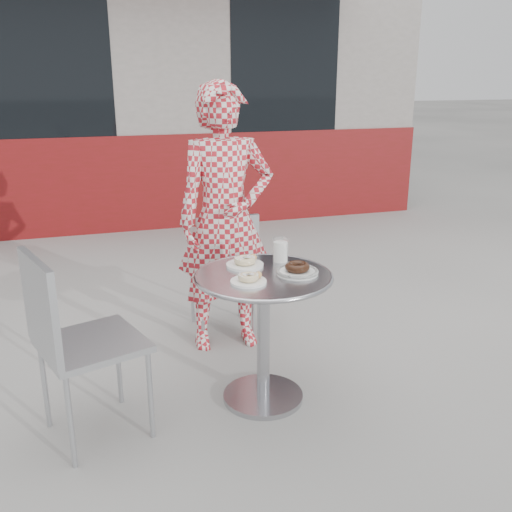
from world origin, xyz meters
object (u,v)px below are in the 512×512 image
object	(u,v)px
plate_far	(245,262)
plate_near	(249,279)
milk_cup	(281,250)
chair_left	(93,380)
bistro_table	(263,306)
seated_person	(226,220)
chair_far	(222,294)
plate_checker	(297,270)

from	to	relation	value
plate_far	plate_near	world-z (taller)	plate_far
milk_cup	plate_near	bearing A→B (deg)	-133.65
chair_left	bistro_table	bearing A→B (deg)	-105.10
seated_person	bistro_table	bearing A→B (deg)	-87.79
chair_far	plate_near	bearing A→B (deg)	83.74
plate_near	plate_checker	bearing A→B (deg)	11.50
bistro_table	milk_cup	bearing A→B (deg)	49.07
seated_person	plate_near	distance (m)	0.79
chair_left	plate_far	size ratio (longest dim) A/B	4.77
chair_left	chair_far	bearing A→B (deg)	-60.62
bistro_table	milk_cup	size ratio (longest dim) A/B	5.48
plate_checker	milk_cup	bearing A→B (deg)	94.00
bistro_table	plate_far	xyz separation A→B (m)	(-0.05, 0.15, 0.19)
chair_left	plate_near	size ratio (longest dim) A/B	5.31
seated_person	milk_cup	world-z (taller)	seated_person
plate_near	plate_checker	xyz separation A→B (m)	(0.26, 0.05, -0.00)
chair_far	plate_near	world-z (taller)	chair_far
chair_left	seated_person	xyz separation A→B (m)	(0.82, 0.74, 0.51)
chair_far	plate_far	world-z (taller)	chair_far
chair_left	plate_checker	xyz separation A→B (m)	(0.99, 0.01, 0.42)
plate_far	plate_checker	distance (m)	0.28
plate_far	plate_checker	xyz separation A→B (m)	(0.21, -0.18, -0.00)
bistro_table	seated_person	distance (m)	0.74
plate_near	milk_cup	world-z (taller)	milk_cup
chair_left	plate_checker	size ratio (longest dim) A/B	4.29
plate_checker	milk_cup	size ratio (longest dim) A/B	1.67
milk_cup	bistro_table	bearing A→B (deg)	-130.93
seated_person	chair_left	bearing A→B (deg)	-136.61
chair_far	plate_far	distance (m)	0.86
plate_near	plate_checker	distance (m)	0.26
plate_near	bistro_table	bearing A→B (deg)	41.85
milk_cup	plate_far	bearing A→B (deg)	-173.70
chair_left	plate_far	world-z (taller)	chair_left
plate_far	plate_checker	world-z (taller)	plate_checker
milk_cup	chair_far	bearing A→B (deg)	101.18
plate_far	plate_near	distance (m)	0.24
seated_person	plate_far	bearing A→B (deg)	-92.70
bistro_table	plate_near	xyz separation A→B (m)	(-0.10, -0.09, 0.18)
bistro_table	milk_cup	world-z (taller)	milk_cup
seated_person	plate_far	xyz separation A→B (m)	(-0.04, -0.54, -0.09)
bistro_table	plate_checker	distance (m)	0.24
chair_far	seated_person	size ratio (longest dim) A/B	0.51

